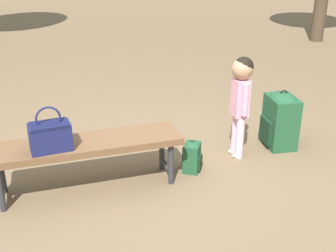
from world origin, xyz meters
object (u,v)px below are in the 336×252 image
object	(u,v)px
handbag	(50,135)
backpack_small	(192,155)
park_bench	(86,147)
backpack_large	(281,118)
child_standing	(241,91)

from	to	relation	value
handbag	backpack_small	distance (m)	1.30
handbag	backpack_small	world-z (taller)	handbag
park_bench	backpack_small	bearing A→B (deg)	2.06
handbag	backpack_small	xyz separation A→B (m)	(1.23, 0.12, -0.42)
park_bench	handbag	size ratio (longest dim) A/B	4.36
park_bench	backpack_large	distance (m)	2.01
child_standing	backpack_large	xyz separation A→B (m)	(0.50, 0.07, -0.36)
park_bench	backpack_large	bearing A→B (deg)	7.93
park_bench	backpack_small	xyz separation A→B (m)	(0.95, 0.03, -0.24)
child_standing	park_bench	bearing A→B (deg)	-172.25
park_bench	backpack_small	world-z (taller)	park_bench
child_standing	backpack_large	distance (m)	0.63
park_bench	child_standing	distance (m)	1.53
park_bench	handbag	distance (m)	0.34
handbag	backpack_large	size ratio (longest dim) A/B	0.60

